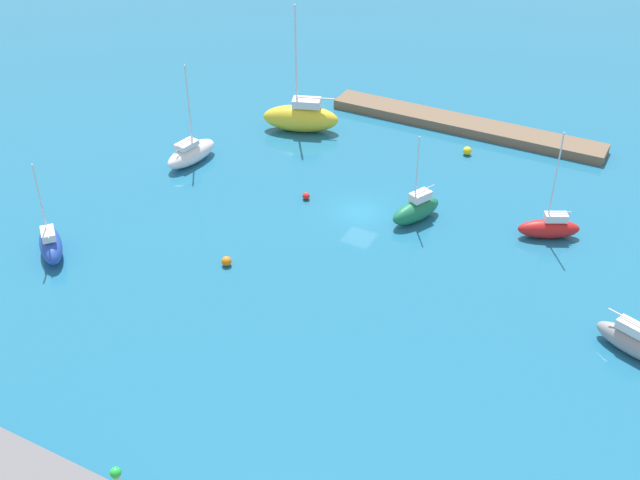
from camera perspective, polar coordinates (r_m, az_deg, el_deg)
name	(u,v)px	position (r m, az deg, el deg)	size (l,w,h in m)	color
water	(360,213)	(64.57, 2.94, 2.02)	(160.00, 160.00, 0.00)	#1E668C
pier_dock	(464,125)	(79.24, 10.50, 8.25)	(27.39, 3.18, 0.89)	brown
sailboat_white_lone_north	(191,153)	(72.47, -9.40, 6.29)	(2.80, 5.96, 9.30)	white
sailboat_green_west_end	(416,209)	(63.45, 7.04, 2.23)	(3.47, 5.09, 7.61)	#19724C
sailboat_gray_by_breakwater	(635,342)	(54.07, 22.02, -6.95)	(5.65, 3.31, 9.32)	gray
sailboat_red_off_beacon	(549,227)	(63.52, 16.40, 0.88)	(4.96, 3.53, 9.11)	red
sailboat_blue_lone_south	(51,244)	(62.19, -19.08, -0.28)	(4.68, 4.37, 7.72)	#2347B2
sailboat_yellow_far_south	(301,117)	(77.24, -1.40, 8.96)	(7.86, 4.98, 12.50)	yellow
mooring_buoy_red	(306,196)	(66.15, -1.03, 3.23)	(0.62, 0.62, 0.62)	red
mooring_buoy_yellow	(467,151)	(74.41, 10.70, 6.42)	(0.81, 0.81, 0.81)	yellow
mooring_buoy_orange	(226,261)	(58.51, -6.85, -1.55)	(0.75, 0.75, 0.75)	orange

